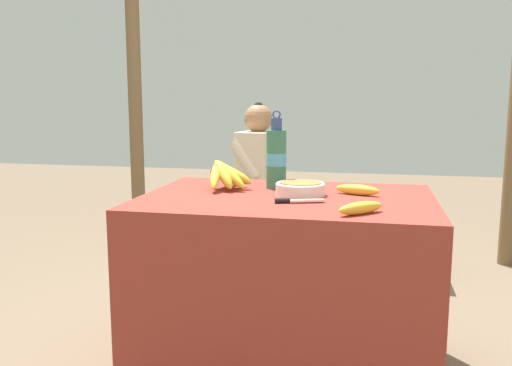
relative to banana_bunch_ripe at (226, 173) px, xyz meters
The scene contains 11 objects.
market_counter 0.53m from the banana_bunch_ripe, 21.55° to the right, with size 1.14×0.80×0.73m.
banana_bunch_ripe is the anchor object (origin of this frame).
serving_bowl 0.34m from the banana_bunch_ripe, 13.26° to the right, with size 0.20×0.20×0.05m.
water_bottle 0.23m from the banana_bunch_ripe, 17.36° to the left, with size 0.09×0.09×0.33m.
loose_banana_front 0.70m from the banana_bunch_ripe, 34.33° to the right, with size 0.16×0.16×0.04m.
loose_banana_side 0.56m from the banana_bunch_ripe, ahead, with size 0.19×0.10×0.04m.
knife 0.41m from the banana_bunch_ripe, 37.82° to the right, with size 0.18×0.08×0.02m.
wooden_bench 1.30m from the banana_bunch_ripe, 81.05° to the left, with size 1.59×0.32×0.41m.
seated_vendor 1.20m from the banana_bunch_ripe, 97.13° to the left, with size 0.43×0.41×1.09m.
banana_bunch_green 1.41m from the banana_bunch_ripe, 61.13° to the left, with size 0.17×0.30×0.15m.
support_post_near 2.03m from the banana_bunch_ripe, 125.06° to the left, with size 0.10×0.10×2.46m.
Camera 1 is at (0.32, -2.09, 1.12)m, focal length 38.00 mm.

